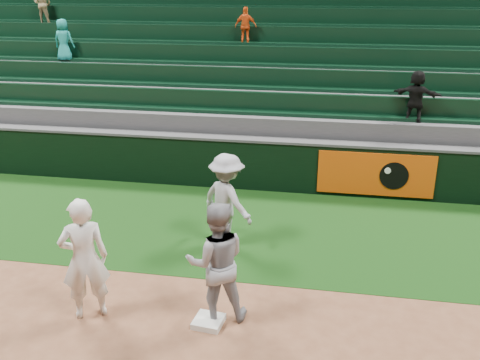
# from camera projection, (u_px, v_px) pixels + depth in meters

# --- Properties ---
(ground) EXTENTS (70.00, 70.00, 0.00)m
(ground) POSITION_uv_depth(u_px,v_px,m) (191.00, 310.00, 8.20)
(ground) COLOR brown
(ground) RESTS_ON ground
(foul_grass) EXTENTS (36.00, 4.20, 0.01)m
(foul_grass) POSITION_uv_depth(u_px,v_px,m) (229.00, 226.00, 10.96)
(foul_grass) COLOR black
(foul_grass) RESTS_ON ground
(first_base) EXTENTS (0.46, 0.46, 0.09)m
(first_base) POSITION_uv_depth(u_px,v_px,m) (209.00, 321.00, 7.85)
(first_base) COLOR white
(first_base) RESTS_ON ground
(first_baseman) EXTENTS (0.83, 0.73, 1.90)m
(first_baseman) POSITION_uv_depth(u_px,v_px,m) (84.00, 259.00, 7.76)
(first_baseman) COLOR white
(first_baseman) RESTS_ON ground
(baserunner) EXTENTS (1.06, 0.93, 1.85)m
(baserunner) POSITION_uv_depth(u_px,v_px,m) (217.00, 262.00, 7.72)
(baserunner) COLOR #909299
(baserunner) RESTS_ON ground
(base_coach) EXTENTS (1.33, 1.20, 1.79)m
(base_coach) POSITION_uv_depth(u_px,v_px,m) (227.00, 200.00, 9.94)
(base_coach) COLOR #A4A7B1
(base_coach) RESTS_ON foul_grass
(field_wall) EXTENTS (36.00, 0.45, 1.25)m
(field_wall) POSITION_uv_depth(u_px,v_px,m) (248.00, 163.00, 12.76)
(field_wall) COLOR black
(field_wall) RESTS_ON ground
(stadium_seating) EXTENTS (36.00, 5.95, 5.59)m
(stadium_seating) POSITION_uv_depth(u_px,v_px,m) (268.00, 88.00, 15.85)
(stadium_seating) COLOR #3C3C3F
(stadium_seating) RESTS_ON ground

